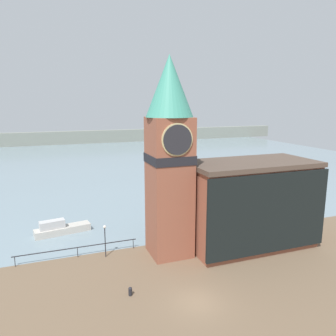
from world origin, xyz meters
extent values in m
plane|color=brown|center=(0.00, 0.00, 0.00)|extent=(160.00, 160.00, 0.00)
cube|color=gray|center=(0.00, 71.87, 0.00)|extent=(160.00, 120.00, 0.00)
cube|color=gray|center=(0.00, 111.87, 2.50)|extent=(180.00, 3.00, 5.00)
cube|color=#232328|center=(-8.31, 11.62, 1.05)|extent=(12.58, 0.08, 0.08)
cylinder|color=#232328|center=(-14.30, 11.62, 0.53)|extent=(0.07, 0.07, 1.05)
cylinder|color=#232328|center=(-8.31, 11.62, 0.53)|extent=(0.07, 0.07, 1.05)
cylinder|color=#232328|center=(-2.32, 11.62, 0.53)|extent=(0.07, 0.07, 1.05)
cube|color=brown|center=(1.04, 9.16, 7.25)|extent=(4.12, 4.12, 14.50)
cube|color=black|center=(1.04, 9.16, 10.32)|extent=(4.24, 4.24, 0.90)
cylinder|color=tan|center=(1.04, 7.04, 12.46)|extent=(3.16, 0.12, 3.16)
cylinder|color=#232328|center=(1.04, 6.95, 12.46)|extent=(2.87, 0.12, 2.87)
cylinder|color=tan|center=(3.16, 9.16, 12.46)|extent=(0.12, 3.16, 3.16)
cylinder|color=#232328|center=(3.25, 9.16, 12.46)|extent=(0.12, 2.87, 2.87)
cone|color=teal|center=(1.04, 9.16, 17.50)|extent=(4.74, 4.74, 6.01)
cube|color=brown|center=(10.30, 8.18, 4.57)|extent=(13.80, 6.78, 9.15)
cube|color=#4C3D33|center=(10.30, 8.18, 9.40)|extent=(14.20, 7.18, 0.50)
cube|color=black|center=(10.30, 4.65, 4.76)|extent=(14.30, 0.30, 8.41)
cube|color=#B7B2A8|center=(-9.45, 18.81, 0.44)|extent=(6.83, 2.70, 0.88)
cube|color=#B2B2B2|center=(-10.63, 18.60, 1.37)|extent=(3.08, 1.60, 0.99)
cylinder|color=black|center=(-4.82, 2.86, 0.30)|extent=(0.31, 0.31, 0.60)
sphere|color=black|center=(-4.82, 2.86, 0.60)|extent=(0.33, 0.33, 0.33)
cylinder|color=black|center=(-5.55, 10.65, 1.62)|extent=(0.10, 0.10, 3.23)
sphere|color=silver|center=(-5.55, 10.65, 3.33)|extent=(0.32, 0.32, 0.32)
camera|label=1|loc=(-10.49, -21.56, 15.90)|focal=35.00mm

